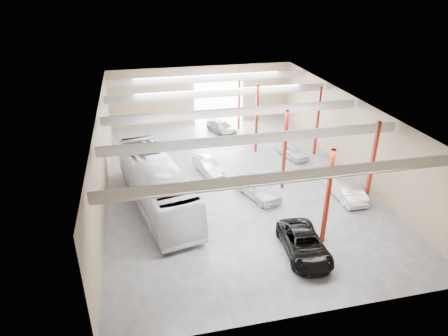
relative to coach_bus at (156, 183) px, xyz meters
name	(u,v)px	position (x,y,z in m)	size (l,w,h in m)	color
depot_shell	(235,127)	(7.14, 2.99, 3.05)	(22.12, 32.12, 7.06)	#4D4D53
coach_bus	(156,183)	(0.00, 0.00, 0.00)	(3.24, 13.83, 3.85)	silver
black_sedan	(304,244)	(8.99, -8.47, -1.15)	(2.56, 5.56, 1.54)	black
car_row_a	(257,187)	(8.23, -0.50, -1.10)	(1.95, 4.84, 1.65)	silver
car_row_b	(208,166)	(5.01, 4.70, -1.25)	(1.43, 4.10, 1.35)	silver
car_row_c	(221,127)	(8.47, 14.50, -1.23)	(1.94, 4.78, 1.39)	gray
car_right_near	(345,187)	(15.31, -2.11, -1.08)	(1.80, 5.16, 1.70)	silver
car_right_far	(292,151)	(13.96, 6.30, -1.25)	(1.60, 3.97, 1.35)	silver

